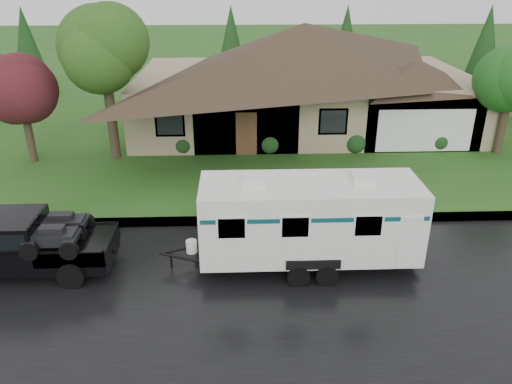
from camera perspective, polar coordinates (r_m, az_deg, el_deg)
The scene contains 11 objects.
ground at distance 16.30m, azimuth 3.96°, elevation -7.05°, with size 140.00×140.00×0.00m, color #28571B.
road at distance 14.64m, azimuth 4.76°, elevation -11.11°, with size 140.00×8.00×0.01m, color black.
curb at distance 18.21m, azimuth 3.25°, elevation -3.17°, with size 140.00×0.50×0.15m, color gray.
lawn at distance 30.07m, azimuth 1.06°, elevation 8.13°, with size 140.00×26.00×0.15m, color #28571B.
house_main at distance 28.36m, azimuth 6.03°, elevation 14.31°, with size 19.44×10.80×6.90m.
tree_left_green at distance 23.71m, azimuth -17.04°, elevation 15.13°, with size 4.30×4.30×7.12m.
tree_red at distance 24.81m, azimuth -25.31°, elevation 10.45°, with size 2.91×2.91×4.81m.
tree_right_green at distance 26.34m, azimuth 27.23°, elevation 11.46°, with size 3.16×3.16×5.23m.
shrub_row at distance 24.68m, azimuth 6.46°, elevation 5.71°, with size 13.60×1.00×1.00m.
pickup_truck at distance 16.56m, azimuth -25.89°, elevation -5.22°, with size 5.54×2.11×1.85m.
travel_trailer at distance 14.98m, azimuth 6.12°, elevation -3.01°, with size 6.83×2.40×3.07m.
Camera 1 is at (-1.64, -13.82, 8.48)m, focal length 35.00 mm.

